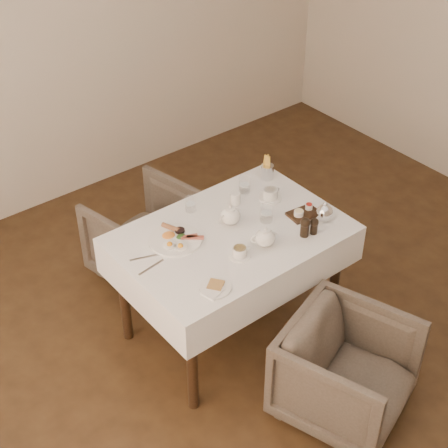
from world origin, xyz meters
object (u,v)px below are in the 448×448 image
table (231,249)px  breakfast_plate (175,239)px  armchair_far (149,236)px  armchair_near (347,372)px  teapot_centre (230,215)px

table → breakfast_plate: size_ratio=4.25×
table → armchair_far: table is taller
armchair_far → table: bearing=84.0°
armchair_near → breakfast_plate: (-0.38, 1.01, 0.47)m
armchair_far → breakfast_plate: bearing=60.0°
table → breakfast_plate: breakfast_plate is taller
table → armchair_far: size_ratio=1.91×
teapot_centre → armchair_far: bearing=96.8°
armchair_near → teapot_centre: bearing=74.3°
table → teapot_centre: size_ratio=7.94×
armchair_near → breakfast_plate: bearing=92.2°
armchair_far → breakfast_plate: breakfast_plate is taller
table → armchair_near: size_ratio=1.97×
armchair_far → teapot_centre: teapot_centre is taller
table → teapot_centre: teapot_centre is taller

